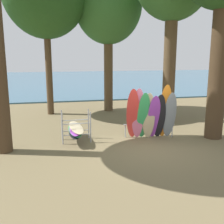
% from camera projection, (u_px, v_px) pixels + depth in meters
% --- Properties ---
extents(ground_plane, '(80.00, 80.00, 0.00)m').
position_uv_depth(ground_plane, '(149.00, 148.00, 10.15)').
color(ground_plane, brown).
extents(lake_water, '(80.00, 36.00, 0.10)m').
position_uv_depth(lake_water, '(78.00, 80.00, 37.64)').
color(lake_water, '#38607A').
rests_on(lake_water, ground).
extents(tree_far_left_back, '(3.97, 3.97, 8.60)m').
position_uv_depth(tree_far_left_back, '(108.00, 6.00, 15.73)').
color(tree_far_left_back, brown).
rests_on(tree_far_left_back, ground).
extents(leaning_board_pile, '(2.17, 0.98, 2.31)m').
position_uv_depth(leaning_board_pile, '(151.00, 115.00, 11.05)').
color(leaning_board_pile, red).
rests_on(leaning_board_pile, ground).
extents(board_storage_rack, '(1.15, 2.13, 1.25)m').
position_uv_depth(board_storage_rack, '(75.00, 129.00, 10.90)').
color(board_storage_rack, '#9EA0A5').
rests_on(board_storage_rack, ground).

